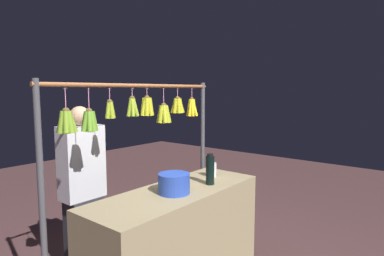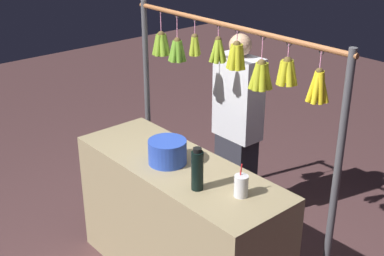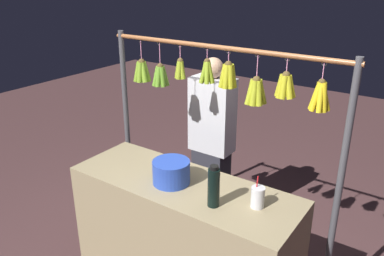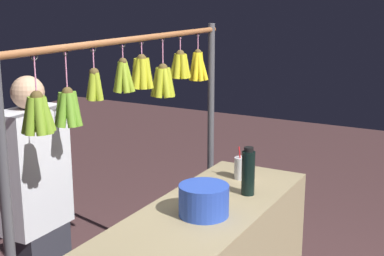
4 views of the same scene
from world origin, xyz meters
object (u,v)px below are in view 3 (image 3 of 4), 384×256
Objects in this scene: drink_cup at (258,197)px; vendor_person at (212,147)px; water_bottle at (214,187)px; blue_bucket at (171,172)px.

vendor_person reaches higher than drink_cup.
vendor_person reaches higher than water_bottle.
water_bottle reaches higher than blue_bucket.
vendor_person is at bearing -57.45° from water_bottle.
vendor_person is (0.24, -0.89, -0.21)m from blue_bucket.
drink_cup is at bearing -174.11° from blue_bucket.
water_bottle is 0.27m from drink_cup.
blue_bucket is 0.16× the size of vendor_person.
water_bottle reaches higher than drink_cup.
drink_cup is 1.20m from vendor_person.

